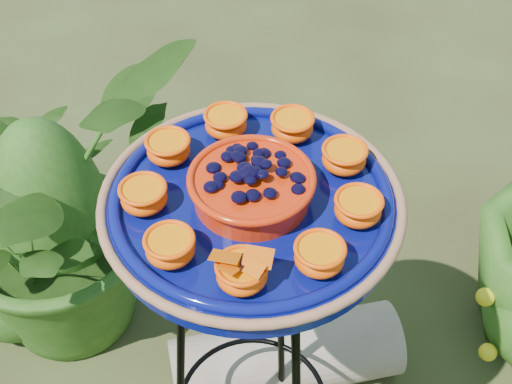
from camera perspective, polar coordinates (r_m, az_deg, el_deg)
tripod_stand at (r=1.35m, az=-0.28°, el=-11.90°), size 0.41×0.41×0.86m
feeder_dish at (r=1.05m, az=-0.35°, el=-0.63°), size 0.57×0.57×0.10m
driftwood_log at (r=1.84m, az=2.38°, el=-13.07°), size 0.60×0.32×0.19m
shrub_back_left at (r=1.82m, az=-16.12°, el=-0.93°), size 0.88×0.92×0.80m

